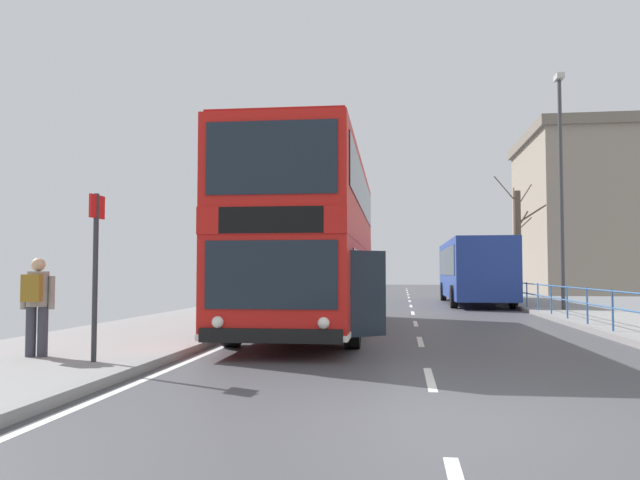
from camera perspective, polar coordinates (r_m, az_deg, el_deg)
The scene contains 9 objects.
ground at distance 6.64m, azimuth 4.48°, elevation -15.66°, with size 15.80×140.00×0.20m.
double_decker_bus_main at distance 16.11m, azimuth -0.59°, elevation -0.21°, with size 3.39×11.56×4.32m.
background_bus_far_lane at distance 30.71m, azimuth 13.71°, elevation -2.63°, with size 2.72×11.00×2.94m.
pedestrian_railing_far_kerb at distance 20.01m, azimuth 21.47°, elevation -4.75°, with size 0.05×24.31×0.97m.
pedestrian_with_backpack at distance 11.16m, azimuth -24.27°, elevation -4.90°, with size 0.55×0.57×1.59m.
bus_stop_sign_near at distance 10.23m, azimuth -19.65°, elevation -1.50°, with size 0.08×0.44×2.57m.
street_lamp_far_side at distance 24.99m, azimuth 20.98°, elevation 5.59°, with size 0.28×0.60×8.71m.
bare_tree_far_00 at distance 36.93m, azimuth 17.47°, elevation -0.13°, with size 2.74×1.95×6.78m.
background_building_00 at distance 50.24m, azimuth 25.63°, elevation 2.29°, with size 13.67×13.05×11.59m.
Camera 1 is at (-0.38, -6.46, 1.50)m, focal length 35.34 mm.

